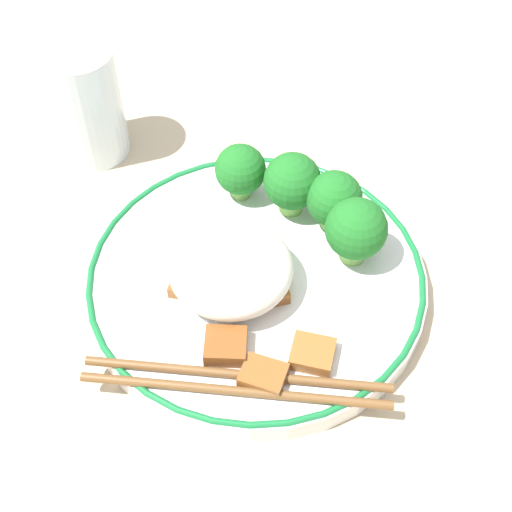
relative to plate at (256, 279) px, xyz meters
name	(u,v)px	position (x,y,z in m)	size (l,w,h in m)	color
ground_plane	(256,287)	(0.00, 0.00, -0.01)	(3.00, 3.00, 0.00)	#C6B28E
plate	(256,279)	(0.00, 0.00, 0.00)	(0.26, 0.26, 0.02)	white
rice_mound	(233,270)	(0.00, -0.02, 0.03)	(0.09, 0.09, 0.04)	white
broccoli_back_left	(356,230)	(0.03, 0.07, 0.04)	(0.05, 0.05, 0.06)	#7FB756
broccoli_back_center	(334,200)	(-0.01, 0.08, 0.04)	(0.04, 0.04, 0.05)	#7FB756
broccoli_back_right	(292,182)	(-0.04, 0.06, 0.04)	(0.05, 0.05, 0.05)	#7FB756
broccoli_mid_left	(240,170)	(-0.08, 0.03, 0.03)	(0.04, 0.04, 0.05)	#7FB756
meat_near_front	(263,375)	(0.08, -0.04, 0.01)	(0.04, 0.04, 0.01)	brown
meat_near_left	(272,285)	(0.02, 0.00, 0.01)	(0.04, 0.03, 0.01)	brown
meat_near_right	(226,346)	(0.05, -0.05, 0.01)	(0.04, 0.04, 0.01)	brown
meat_near_back	(190,285)	(-0.01, -0.05, 0.01)	(0.03, 0.03, 0.01)	brown
meat_on_rice_edge	(219,256)	(-0.02, -0.02, 0.01)	(0.03, 0.03, 0.01)	brown
meat_mid_left	(312,354)	(0.08, -0.01, 0.01)	(0.04, 0.04, 0.01)	#995B28
chopsticks	(236,383)	(0.07, -0.06, 0.01)	(0.14, 0.17, 0.01)	brown
drinking_glass	(86,104)	(-0.21, -0.04, 0.04)	(0.06, 0.06, 0.10)	silver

